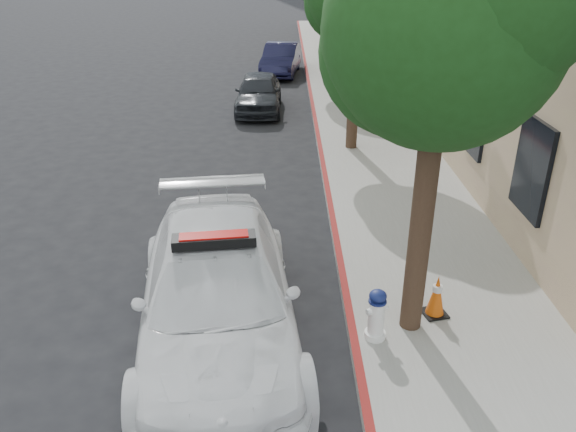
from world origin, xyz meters
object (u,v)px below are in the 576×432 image
Objects in this scene: parked_car_mid at (259,92)px; police_car at (217,293)px; parked_car_far at (281,59)px; traffic_cone at (437,295)px; fire_hydrant at (376,315)px.

police_car is at bearing -89.80° from parked_car_mid.
parked_car_mid is 6.16m from parked_car_far.
traffic_cone is at bearing -75.31° from parked_car_far.
parked_car_far is 6.00× the size of traffic_cone.
traffic_cone is at bearing -0.84° from police_car.
parked_car_far is at bearing 83.70° from parked_car_mid.
parked_car_far is at bearing 97.49° from traffic_cone.
traffic_cone is (0.97, 0.55, -0.05)m from fire_hydrant.
police_car reaches higher than parked_car_mid.
police_car is at bearing 151.40° from fire_hydrant.
fire_hydrant is 1.17× the size of traffic_cone.
parked_car_far is 18.77m from fire_hydrant.
parked_car_mid is at bearing -89.51° from parked_car_far.
parked_car_mid is at bearing 104.46° from traffic_cone.
parked_car_far reaches higher than fire_hydrant.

